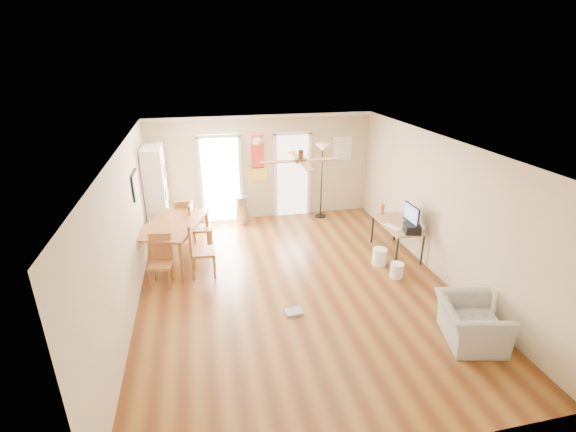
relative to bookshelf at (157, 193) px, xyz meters
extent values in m
plane|color=brown|center=(2.52, -2.81, -1.05)|extent=(7.00, 7.00, 0.00)
cube|color=red|center=(2.40, 0.67, 0.50)|extent=(0.46, 0.03, 1.10)
cube|color=white|center=(4.57, 0.66, 0.65)|extent=(0.50, 0.04, 0.60)
cube|color=black|center=(-0.20, -1.41, 0.65)|extent=(0.04, 0.66, 0.48)
cylinder|color=#AAAAAC|center=(1.92, 0.38, -0.70)|extent=(0.39, 0.39, 0.70)
cube|color=white|center=(4.72, -2.14, -0.36)|extent=(0.24, 0.42, 0.01)
cube|color=black|center=(4.97, -2.44, -0.28)|extent=(0.37, 0.41, 0.17)
cylinder|color=#DC5713|center=(4.82, -1.40, -0.26)|extent=(0.08, 0.08, 0.22)
cylinder|color=white|center=(4.37, -2.36, -0.88)|extent=(0.33, 0.33, 0.33)
cylinder|color=white|center=(4.48, -2.91, -0.90)|extent=(0.32, 0.32, 0.29)
cube|color=gray|center=(2.30, -3.62, -1.03)|extent=(0.31, 0.25, 0.04)
imported|color=#9B9B96|center=(4.67, -4.84, -0.73)|extent=(1.06, 1.14, 0.63)
camera|label=1|loc=(0.98, -9.12, 2.96)|focal=25.59mm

